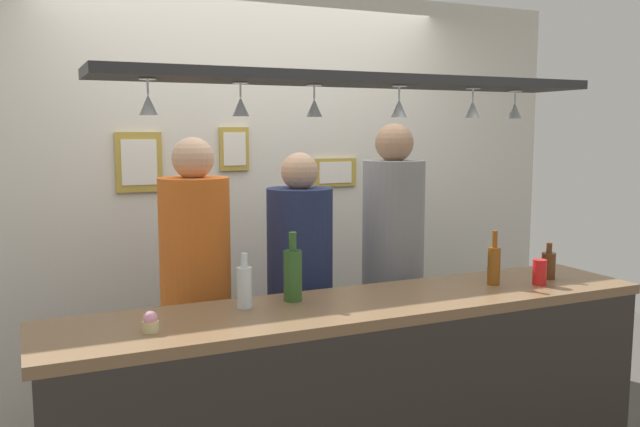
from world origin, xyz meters
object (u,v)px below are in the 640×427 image
object	(u,v)px
person_right_grey_shirt	(393,251)
cupcake	(150,322)
bottle_beer_amber_tall	(494,264)
drink_can	(540,272)
bottle_beer_brown_stubby	(549,265)
bottle_soda_clear	(245,286)
picture_frame_lower_pair	(335,172)
picture_frame_caricature	(139,162)
picture_frame_crest	(234,149)
bottle_champagne_green	(293,274)
person_middle_navy_shirt	(300,278)
person_left_orange_shirt	(196,278)

from	to	relation	value
person_right_grey_shirt	cupcake	distance (m)	1.62
bottle_beer_amber_tall	drink_can	distance (m)	0.22
bottle_beer_brown_stubby	bottle_soda_clear	world-z (taller)	bottle_soda_clear
bottle_soda_clear	picture_frame_lower_pair	size ratio (longest dim) A/B	0.77
cupcake	picture_frame_lower_pair	bearing A→B (deg)	45.22
bottle_beer_brown_stubby	bottle_beer_amber_tall	bearing A→B (deg)	178.02
picture_frame_lower_pair	drink_can	bearing A→B (deg)	-76.28
picture_frame_caricature	picture_frame_crest	distance (m)	0.57
bottle_soda_clear	bottle_champagne_green	bearing A→B (deg)	5.61
drink_can	picture_frame_crest	distance (m)	1.90
person_middle_navy_shirt	person_right_grey_shirt	distance (m)	0.56
person_middle_navy_shirt	person_right_grey_shirt	bearing A→B (deg)	-0.00
bottle_soda_clear	picture_frame_crest	world-z (taller)	picture_frame_crest
picture_frame_lower_pair	picture_frame_caricature	bearing A→B (deg)	180.00
bottle_champagne_green	cupcake	world-z (taller)	bottle_champagne_green
person_right_grey_shirt	bottle_soda_clear	world-z (taller)	person_right_grey_shirt
bottle_soda_clear	bottle_champagne_green	xyz separation A→B (m)	(0.22, 0.02, 0.03)
picture_frame_caricature	picture_frame_crest	size ratio (longest dim) A/B	1.31
bottle_beer_amber_tall	picture_frame_crest	xyz separation A→B (m)	(-0.84, 1.39, 0.52)
picture_frame_crest	picture_frame_lower_pair	xyz separation A→B (m)	(0.67, 0.00, -0.16)
bottle_soda_clear	bottle_champagne_green	distance (m)	0.23
cupcake	picture_frame_crest	distance (m)	1.76
person_right_grey_shirt	picture_frame_caricature	size ratio (longest dim) A/B	5.22
bottle_beer_brown_stubby	picture_frame_crest	size ratio (longest dim) A/B	0.69
picture_frame_crest	bottle_champagne_green	bearing A→B (deg)	-96.32
person_left_orange_shirt	cupcake	xyz separation A→B (m)	(-0.35, -0.72, 0.01)
drink_can	picture_frame_crest	world-z (taller)	picture_frame_crest
bottle_champagne_green	picture_frame_crest	bearing A→B (deg)	83.68
bottle_champagne_green	cupcake	bearing A→B (deg)	-163.02
picture_frame_crest	person_right_grey_shirt	bearing A→B (deg)	-48.38
bottle_beer_amber_tall	picture_frame_lower_pair	xyz separation A→B (m)	(-0.17, 1.39, 0.36)
person_right_grey_shirt	bottle_beer_amber_tall	distance (m)	0.66
cupcake	picture_frame_crest	size ratio (longest dim) A/B	0.30
bottle_soda_clear	cupcake	bearing A→B (deg)	-157.39
person_left_orange_shirt	cupcake	size ratio (longest dim) A/B	21.90
person_right_grey_shirt	bottle_beer_brown_stubby	distance (m)	0.82
picture_frame_lower_pair	person_right_grey_shirt	bearing A→B (deg)	-90.53
picture_frame_caricature	picture_frame_crest	bearing A→B (deg)	0.00
person_middle_navy_shirt	cupcake	distance (m)	1.15
person_middle_navy_shirt	bottle_champagne_green	distance (m)	0.60
person_left_orange_shirt	drink_can	size ratio (longest dim) A/B	14.00
bottle_soda_clear	bottle_champagne_green	world-z (taller)	bottle_champagne_green
bottle_beer_amber_tall	picture_frame_caricature	size ratio (longest dim) A/B	0.76
person_middle_navy_shirt	cupcake	xyz separation A→B (m)	(-0.89, -0.72, 0.07)
person_left_orange_shirt	drink_can	xyz separation A→B (m)	(1.47, -0.74, 0.04)
person_middle_navy_shirt	drink_can	size ratio (longest dim) A/B	13.35
bottle_beer_brown_stubby	picture_frame_lower_pair	distance (m)	1.54
person_middle_navy_shirt	bottle_soda_clear	world-z (taller)	person_middle_navy_shirt
person_right_grey_shirt	cupcake	bearing A→B (deg)	-153.66
bottle_champagne_green	picture_frame_lower_pair	xyz separation A→B (m)	(0.82, 1.27, 0.34)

